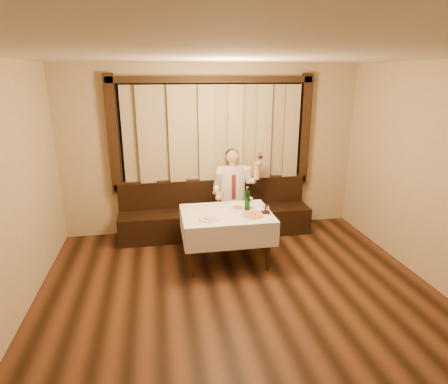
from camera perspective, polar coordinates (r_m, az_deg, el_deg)
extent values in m
cube|color=black|center=(4.22, 4.89, -21.07)|extent=(5.00, 6.00, 0.01)
cube|color=silver|center=(3.31, 6.21, 20.44)|extent=(5.00, 6.00, 0.01)
cube|color=tan|center=(6.37, -1.76, 6.36)|extent=(5.00, 0.01, 2.80)
cube|color=black|center=(6.30, -1.76, 9.01)|extent=(3.00, 0.02, 1.60)
cube|color=orange|center=(6.27, -8.09, 6.04)|extent=(0.50, 0.01, 0.40)
cube|color=black|center=(6.44, -1.64, 1.45)|extent=(3.30, 0.12, 0.10)
cube|color=black|center=(6.19, -1.78, 16.77)|extent=(3.30, 0.12, 0.10)
cube|color=black|center=(6.23, -16.58, 8.21)|extent=(0.16, 0.12, 1.90)
cube|color=black|center=(6.68, 12.17, 9.12)|extent=(0.16, 0.12, 1.90)
cube|color=#867A56|center=(6.20, -1.62, 8.88)|extent=(2.90, 0.08, 1.55)
cube|color=black|center=(6.40, -1.24, -4.57)|extent=(3.20, 0.60, 0.45)
cube|color=black|center=(6.47, -1.60, -0.08)|extent=(3.20, 0.12, 0.45)
cube|color=black|center=(6.40, -1.62, 2.01)|extent=(3.20, 0.14, 0.04)
cylinder|color=black|center=(5.06, -4.72, -9.22)|extent=(0.06, 0.06, 0.71)
cylinder|color=black|center=(5.25, 6.78, -8.28)|extent=(0.06, 0.06, 0.71)
cylinder|color=black|center=(5.73, -5.45, -5.94)|extent=(0.06, 0.06, 0.71)
cylinder|color=black|center=(5.90, 4.71, -5.23)|extent=(0.06, 0.06, 0.71)
cube|color=black|center=(5.31, 0.38, -3.42)|extent=(1.20, 0.90, 0.04)
cube|color=white|center=(5.31, 0.38, -3.18)|extent=(1.26, 0.96, 0.01)
cube|color=white|center=(4.94, 1.41, -7.02)|extent=(1.26, 0.01, 0.35)
cube|color=white|center=(5.81, -0.49, -3.16)|extent=(1.26, 0.01, 0.35)
cube|color=white|center=(5.30, -6.36, -5.36)|extent=(0.01, 0.96, 0.35)
cube|color=white|center=(5.51, 6.85, -4.46)|extent=(0.01, 0.96, 0.35)
cylinder|color=white|center=(5.21, 4.36, -3.55)|extent=(0.31, 0.31, 0.01)
cylinder|color=#C23D1D|center=(5.20, 4.36, -3.45)|extent=(0.28, 0.28, 0.01)
torus|color=tan|center=(5.20, 4.36, -3.42)|extent=(0.30, 0.30, 0.02)
sphere|color=black|center=(5.21, 4.02, -3.31)|extent=(0.02, 0.02, 0.02)
sphere|color=black|center=(5.20, 4.78, -3.37)|extent=(0.02, 0.02, 0.02)
cylinder|color=white|center=(5.45, 2.05, -2.51)|extent=(0.24, 0.24, 0.01)
ellipsoid|color=#B6541D|center=(5.44, 2.06, -2.11)|extent=(0.15, 0.15, 0.07)
cylinder|color=white|center=(5.07, -2.24, -4.07)|extent=(0.29, 0.29, 0.02)
ellipsoid|color=beige|center=(5.05, -2.25, -3.55)|extent=(0.18, 0.18, 0.08)
cylinder|color=#0D4118|center=(5.38, 3.56, -1.32)|extent=(0.08, 0.08, 0.28)
cylinder|color=#0D4118|center=(5.33, 3.59, 0.32)|extent=(0.03, 0.03, 0.06)
cylinder|color=silver|center=(5.32, 3.60, 0.71)|extent=(0.03, 0.03, 0.01)
cylinder|color=white|center=(5.50, 4.05, -2.40)|extent=(0.06, 0.06, 0.01)
cylinder|color=white|center=(5.48, 4.06, -1.93)|extent=(0.01, 0.01, 0.09)
ellipsoid|color=white|center=(5.46, 4.08, -1.09)|extent=(0.07, 0.07, 0.08)
cube|color=black|center=(5.29, 6.33, -3.10)|extent=(0.13, 0.07, 0.04)
cube|color=black|center=(5.27, 6.35, -2.44)|extent=(0.02, 0.06, 0.09)
cylinder|color=white|center=(5.27, 5.97, -2.65)|extent=(0.03, 0.03, 0.07)
cylinder|color=silver|center=(5.25, 5.98, -2.24)|extent=(0.03, 0.03, 0.01)
cylinder|color=white|center=(5.28, 6.72, -2.63)|extent=(0.03, 0.03, 0.07)
cylinder|color=silver|center=(5.27, 6.73, -2.22)|extent=(0.03, 0.03, 0.01)
cube|color=black|center=(6.22, 1.50, -2.19)|extent=(0.41, 0.46, 0.16)
cube|color=black|center=(6.11, 0.86, -5.68)|extent=(0.11, 0.12, 0.45)
cube|color=black|center=(6.15, 2.94, -5.52)|extent=(0.11, 0.12, 0.45)
ellipsoid|color=white|center=(6.26, 1.24, 1.39)|extent=(0.43, 0.27, 0.56)
cube|color=maroon|center=(6.13, 1.50, 0.76)|extent=(0.07, 0.01, 0.41)
cylinder|color=tan|center=(6.17, 1.26, 4.24)|extent=(0.10, 0.10, 0.08)
sphere|color=tan|center=(6.15, 1.27, 5.46)|extent=(0.22, 0.22, 0.22)
ellipsoid|color=black|center=(6.17, 1.21, 5.80)|extent=(0.22, 0.22, 0.17)
sphere|color=white|center=(6.16, -0.63, 3.32)|extent=(0.13, 0.13, 0.13)
sphere|color=white|center=(6.24, 3.11, 3.48)|extent=(0.13, 0.13, 0.13)
sphere|color=tan|center=(5.84, -0.92, -0.95)|extent=(0.09, 0.09, 0.09)
sphere|color=tan|center=(6.09, 5.40, 4.39)|extent=(0.10, 0.10, 0.10)
cylinder|color=white|center=(6.06, 5.49, 4.70)|extent=(0.01, 0.01, 0.11)
ellipsoid|color=white|center=(6.04, 5.51, 5.51)|extent=(0.09, 0.09, 0.11)
ellipsoid|color=#4C070F|center=(6.04, 5.51, 5.32)|extent=(0.07, 0.07, 0.06)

